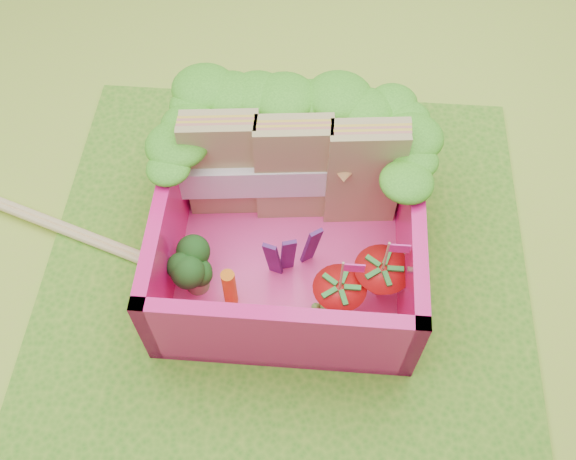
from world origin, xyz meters
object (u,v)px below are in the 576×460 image
Objects in this scene: bento_box at (289,227)px; strawberry_right at (379,282)px; sandwich_stack at (294,170)px; broccoli at (194,268)px; chopsticks at (100,242)px; strawberry_left at (338,299)px.

strawberry_right is (0.47, -0.24, -0.08)m from bento_box.
bento_box is 1.04× the size of sandwich_stack.
sandwich_stack reaches higher than bento_box.
broccoli reaches higher than chopsticks.
strawberry_left is 1.37m from chopsticks.
broccoli is at bearing -22.26° from chopsticks.
sandwich_stack reaches higher than strawberry_left.
strawberry_left is at bearing -52.34° from bento_box.
broccoli is at bearing -179.24° from strawberry_right.
bento_box is 0.45m from strawberry_left.
bento_box is at bearing 127.66° from strawberry_left.
strawberry_right is (0.20, 0.11, 0.01)m from strawberry_left.
strawberry_right reaches higher than bento_box.
chopsticks is at bearing -179.41° from bento_box.
strawberry_right is 0.23× the size of chopsticks.
sandwich_stack is at bearing 89.11° from bento_box.
bento_box is 0.53m from broccoli.
strawberry_left is at bearing -14.34° from chopsticks.
sandwich_stack is 0.73m from strawberry_right.
strawberry_right is at bearing 27.89° from strawberry_left.
strawberry_left is 0.97× the size of strawberry_right.
strawberry_left is at bearing -7.46° from broccoli.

